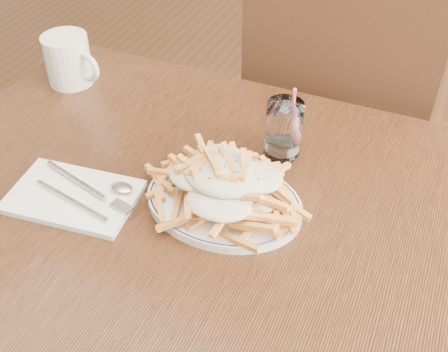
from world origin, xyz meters
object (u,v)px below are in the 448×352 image
at_px(water_glass, 283,132).
at_px(chair_far, 336,119).
at_px(fries_plate, 224,202).
at_px(loaded_fries, 224,180).
at_px(coffee_mug, 69,60).
at_px(table, 225,235).

bearing_deg(water_glass, chair_far, 87.15).
xyz_separation_m(fries_plate, loaded_fries, (0.00, 0.00, 0.05)).
bearing_deg(water_glass, fries_plate, -103.21).
bearing_deg(loaded_fries, coffee_mug, 153.50).
xyz_separation_m(chair_far, water_glass, (-0.02, -0.43, 0.24)).
bearing_deg(table, loaded_fries, -78.08).
height_order(table, water_glass, water_glass).
bearing_deg(table, coffee_mug, 153.99).
bearing_deg(coffee_mug, chair_far, 34.21).
height_order(chair_far, fries_plate, chair_far).
distance_m(chair_far, water_glass, 0.49).
relative_size(water_glass, coffee_mug, 1.07).
distance_m(table, coffee_mug, 0.55).
distance_m(table, chair_far, 0.62).
distance_m(fries_plate, loaded_fries, 0.05).
distance_m(fries_plate, water_glass, 0.19).
bearing_deg(water_glass, loaded_fries, -103.21).
relative_size(chair_far, water_glass, 6.44).
height_order(chair_far, coffee_mug, chair_far).
relative_size(table, fries_plate, 4.26).
height_order(fries_plate, loaded_fries, loaded_fries).
bearing_deg(coffee_mug, fries_plate, -26.50).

